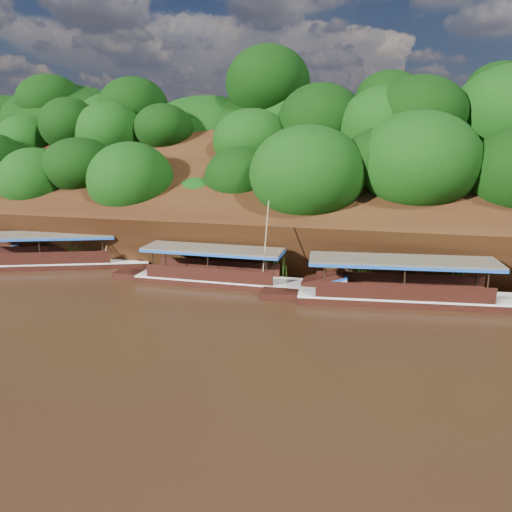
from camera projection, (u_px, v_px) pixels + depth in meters
The scene contains 6 objects.
ground at pixel (216, 328), 24.63m from camera, with size 160.00×160.00×0.00m, color black.
riverbank at pixel (294, 217), 45.59m from camera, with size 120.00×30.06×19.40m.
boat_0 at pixel (430, 294), 28.05m from camera, with size 15.80×3.80×6.78m.
boat_1 at pixel (234, 277), 31.51m from camera, with size 13.52×2.48×6.01m.
boat_2 at pixel (69, 259), 35.88m from camera, with size 15.34×7.10×5.70m.
reeds at pixel (204, 260), 34.17m from camera, with size 49.44×2.46×2.18m.
Camera 1 is at (7.50, -21.89, 9.40)m, focal length 35.00 mm.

